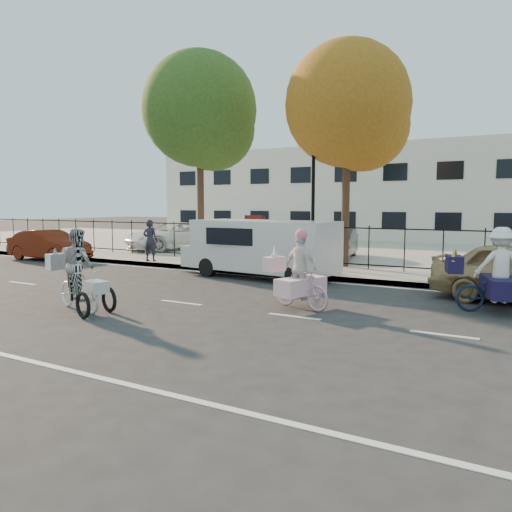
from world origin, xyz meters
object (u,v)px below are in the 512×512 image
Objects in this scene: unicorn_bike at (300,279)px; lot_car_b at (173,236)px; bull_bike at (498,279)px; pedestrian at (150,240)px; zebra_trike at (79,279)px; white_van at (261,246)px; lamppost at (313,183)px; lot_car_c at (337,243)px; red_sedan at (49,245)px.

unicorn_bike is 14.04m from lot_car_b.
bull_bike is at bearing -4.96° from lot_car_b.
bull_bike is 12.75m from pedestrian.
zebra_trike is 0.45× the size of lot_car_b.
unicorn_bike is 0.39× the size of lot_car_b.
pedestrian is (-12.43, 2.84, 0.21)m from bull_bike.
zebra_trike is 0.40× the size of white_van.
white_van is (-7.01, 1.94, 0.27)m from bull_bike.
lot_car_b is (-6.64, 11.50, 0.10)m from zebra_trike.
unicorn_bike is 1.14× the size of pedestrian.
pedestrian is at bearing -167.35° from lamppost.
white_van is 1.42× the size of lot_car_c.
bull_bike is (3.95, 1.74, 0.07)m from unicorn_bike.
lot_car_c is (10.75, 5.48, 0.13)m from red_sedan.
bull_bike is 1.29× the size of pedestrian.
white_van is at bearing -12.95° from lot_car_b.
pedestrian reaches higher than lot_car_c.
lamppost is 0.81× the size of white_van.
zebra_trike is 11.03m from red_sedan.
zebra_trike is at bearing -124.24° from red_sedan.
lamppost is at bearing 76.60° from white_van.
zebra_trike is 13.28m from lot_car_b.
white_van is 1.38× the size of red_sedan.
white_van reaches higher than red_sedan.
white_van is 5.50m from pedestrian.
white_van is (1.15, 6.28, 0.31)m from zebra_trike.
white_van is 3.31× the size of pedestrian.
red_sedan is at bearing 70.03° from zebra_trike.
lot_car_c is (8.32, 0.26, -0.04)m from lot_car_b.
white_van is 1.13× the size of lot_car_b.
pedestrian is (-6.24, -1.40, -2.15)m from lamppost.
zebra_trike is at bearing 101.63° from bull_bike.
unicorn_bike is 0.89× the size of bull_bike.
lot_car_c is (-0.29, 3.18, -2.34)m from lamppost.
red_sedan is 12.07m from lot_car_c.
zebra_trike is 9.24m from bull_bike.
zebra_trike is at bearing -94.28° from white_van.
lot_car_b is (-2.37, 4.32, -0.15)m from pedestrian.
unicorn_bike is 13.78m from red_sedan.
red_sedan is at bearing -168.23° from lamppost.
white_van is at bearing 154.82° from pedestrian.
bull_bike is at bearing -34.42° from lamppost.
pedestrian reaches higher than lot_car_b.
lamppost is 9.12m from zebra_trike.
unicorn_bike is at bearing -105.02° from red_sedan.
unicorn_bike reaches higher than pedestrian.
red_sedan is (-10.22, 0.00, -0.38)m from white_van.
lot_car_b is (-8.61, 2.92, -2.30)m from lamppost.
lot_car_c is (-6.48, 7.42, 0.02)m from bull_bike.
unicorn_bike is 9.50m from lot_car_c.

